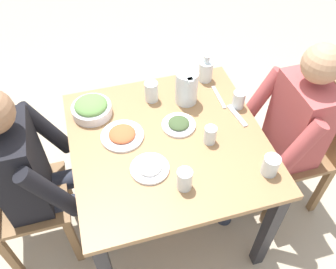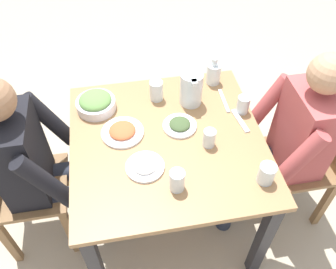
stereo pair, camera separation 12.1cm
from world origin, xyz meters
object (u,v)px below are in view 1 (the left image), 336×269
at_px(water_glass_near_right, 151,91).
at_px(plate_dolmas, 179,124).
at_px(water_glass_center, 239,100).
at_px(plate_rice_curry, 122,135).
at_px(water_glass_by_pitcher, 185,179).
at_px(water_glass_far_right, 271,165).
at_px(chair_near, 307,143).
at_px(dining_table, 168,155).
at_px(diner_near, 281,133).
at_px(oil_carafe, 206,72).
at_px(salad_bowl, 92,108).
at_px(water_pitcher, 186,87).
at_px(water_glass_near_left, 210,135).
at_px(plate_yoghurt, 150,168).
at_px(chair_far, 10,198).
at_px(diner_far, 43,172).

bearing_deg(water_glass_near_right, plate_dolmas, -160.51).
distance_m(water_glass_near_right, water_glass_center, 0.47).
relative_size(plate_rice_curry, plate_dolmas, 1.23).
xyz_separation_m(water_glass_by_pitcher, water_glass_far_right, (-0.03, -0.40, -0.00)).
xyz_separation_m(chair_near, plate_dolmas, (0.11, 0.75, 0.26)).
xyz_separation_m(dining_table, plate_rice_curry, (0.08, 0.21, 0.13)).
xyz_separation_m(diner_near, oil_carafe, (0.43, 0.29, 0.15)).
xyz_separation_m(plate_dolmas, water_glass_near_right, (0.23, 0.08, 0.04)).
height_order(salad_bowl, water_glass_center, water_glass_center).
xyz_separation_m(salad_bowl, plate_dolmas, (-0.21, -0.41, -0.03)).
bearing_deg(water_glass_far_right, water_pitcher, 20.81).
bearing_deg(water_glass_near_left, diner_near, -86.14).
bearing_deg(water_pitcher, plate_yoghurt, 142.86).
distance_m(chair_far, plate_rice_curry, 0.67).
height_order(diner_near, diner_far, same).
relative_size(plate_rice_curry, water_glass_by_pitcher, 1.99).
distance_m(salad_bowl, water_glass_center, 0.78).
height_order(diner_near, salad_bowl, diner_near).
bearing_deg(water_pitcher, salad_bowl, 85.86).
bearing_deg(water_glass_far_right, dining_table, 50.75).
distance_m(water_glass_by_pitcher, water_glass_center, 0.60).
distance_m(diner_far, water_glass_far_right, 1.09).
height_order(diner_far, plate_rice_curry, diner_far).
relative_size(diner_near, plate_rice_curry, 5.54).
bearing_deg(diner_far, dining_table, -94.18).
xyz_separation_m(salad_bowl, water_glass_near_right, (0.02, -0.33, 0.02)).
xyz_separation_m(diner_near, water_glass_by_pitcher, (-0.25, 0.63, 0.15)).
relative_size(plate_dolmas, water_glass_by_pitcher, 1.62).
bearing_deg(chair_near, salad_bowl, 74.48).
height_order(plate_yoghurt, water_glass_by_pitcher, water_glass_by_pitcher).
relative_size(diner_near, water_glass_near_left, 12.57).
bearing_deg(chair_near, water_glass_center, 67.83).
relative_size(chair_near, chair_far, 1.00).
bearing_deg(chair_far, water_glass_by_pitcher, -111.94).
xyz_separation_m(diner_near, water_glass_near_left, (-0.03, 0.43, 0.15)).
bearing_deg(plate_yoghurt, oil_carafe, -40.71).
height_order(salad_bowl, oil_carafe, oil_carafe).
bearing_deg(chair_near, water_glass_near_left, 92.62).
bearing_deg(salad_bowl, chair_near, -105.52).
bearing_deg(diner_far, water_glass_near_right, -67.09).
height_order(diner_far, plate_dolmas, diner_far).
relative_size(water_pitcher, salad_bowl, 0.91).
bearing_deg(oil_carafe, dining_table, 139.26).
height_order(water_pitcher, water_glass_by_pitcher, water_pitcher).
xyz_separation_m(diner_far, water_pitcher, (0.20, -0.80, 0.19)).
bearing_deg(chair_near, water_pitcher, 66.46).
distance_m(dining_table, chair_far, 0.84).
relative_size(diner_far, plate_dolmas, 6.82).
height_order(dining_table, chair_near, chair_near).
relative_size(salad_bowl, water_glass_far_right, 2.12).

